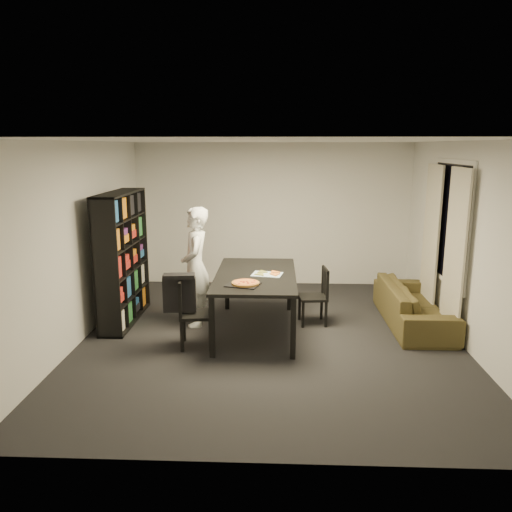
{
  "coord_description": "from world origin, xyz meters",
  "views": [
    {
      "loc": [
        0.08,
        -6.36,
        2.54
      ],
      "look_at": [
        -0.2,
        0.35,
        1.05
      ],
      "focal_mm": 35.0,
      "sensor_mm": 36.0,
      "label": 1
    }
  ],
  "objects_px": {
    "person": "(196,267)",
    "sofa": "(414,305)",
    "dining_table": "(256,279)",
    "chair_left": "(190,308)",
    "baking_tray": "(243,285)",
    "pepperoni_pizza": "(246,283)",
    "chair_right": "(318,292)",
    "bookshelf": "(122,258)"
  },
  "relations": [
    {
      "from": "pepperoni_pizza",
      "to": "baking_tray",
      "type": "bearing_deg",
      "value": -167.18
    },
    {
      "from": "chair_left",
      "to": "pepperoni_pizza",
      "type": "height_order",
      "value": "chair_left"
    },
    {
      "from": "pepperoni_pizza",
      "to": "sofa",
      "type": "height_order",
      "value": "pepperoni_pizza"
    },
    {
      "from": "bookshelf",
      "to": "chair_right",
      "type": "height_order",
      "value": "bookshelf"
    },
    {
      "from": "chair_left",
      "to": "pepperoni_pizza",
      "type": "relative_size",
      "value": 2.56
    },
    {
      "from": "person",
      "to": "baking_tray",
      "type": "height_order",
      "value": "person"
    },
    {
      "from": "bookshelf",
      "to": "pepperoni_pizza",
      "type": "xyz_separation_m",
      "value": [
        1.85,
        -0.9,
        -0.11
      ]
    },
    {
      "from": "chair_right",
      "to": "pepperoni_pizza",
      "type": "xyz_separation_m",
      "value": [
        -1.0,
        -0.88,
        0.37
      ]
    },
    {
      "from": "person",
      "to": "pepperoni_pizza",
      "type": "bearing_deg",
      "value": 35.96
    },
    {
      "from": "dining_table",
      "to": "chair_right",
      "type": "relative_size",
      "value": 2.36
    },
    {
      "from": "person",
      "to": "pepperoni_pizza",
      "type": "distance_m",
      "value": 1.1
    },
    {
      "from": "person",
      "to": "baking_tray",
      "type": "relative_size",
      "value": 4.27
    },
    {
      "from": "dining_table",
      "to": "chair_left",
      "type": "relative_size",
      "value": 2.19
    },
    {
      "from": "bookshelf",
      "to": "person",
      "type": "xyz_separation_m",
      "value": [
        1.08,
        -0.11,
        -0.1
      ]
    },
    {
      "from": "dining_table",
      "to": "baking_tray",
      "type": "relative_size",
      "value": 4.91
    },
    {
      "from": "bookshelf",
      "to": "pepperoni_pizza",
      "type": "height_order",
      "value": "bookshelf"
    },
    {
      "from": "chair_left",
      "to": "baking_tray",
      "type": "distance_m",
      "value": 0.75
    },
    {
      "from": "person",
      "to": "sofa",
      "type": "height_order",
      "value": "person"
    },
    {
      "from": "pepperoni_pizza",
      "to": "bookshelf",
      "type": "bearing_deg",
      "value": 154.0
    },
    {
      "from": "bookshelf",
      "to": "pepperoni_pizza",
      "type": "bearing_deg",
      "value": -26.0
    },
    {
      "from": "sofa",
      "to": "pepperoni_pizza",
      "type": "bearing_deg",
      "value": 111.19
    },
    {
      "from": "chair_left",
      "to": "sofa",
      "type": "distance_m",
      "value": 3.25
    },
    {
      "from": "chair_left",
      "to": "baking_tray",
      "type": "xyz_separation_m",
      "value": [
        0.68,
        0.04,
        0.31
      ]
    },
    {
      "from": "chair_right",
      "to": "baking_tray",
      "type": "height_order",
      "value": "same"
    },
    {
      "from": "dining_table",
      "to": "chair_left",
      "type": "bearing_deg",
      "value": -144.04
    },
    {
      "from": "dining_table",
      "to": "person",
      "type": "xyz_separation_m",
      "value": [
        -0.87,
        0.24,
        0.11
      ]
    },
    {
      "from": "person",
      "to": "sofa",
      "type": "relative_size",
      "value": 0.86
    },
    {
      "from": "sofa",
      "to": "chair_right",
      "type": "bearing_deg",
      "value": 91.64
    },
    {
      "from": "dining_table",
      "to": "chair_left",
      "type": "height_order",
      "value": "chair_left"
    },
    {
      "from": "bookshelf",
      "to": "person",
      "type": "bearing_deg",
      "value": -5.69
    },
    {
      "from": "chair_left",
      "to": "chair_right",
      "type": "relative_size",
      "value": 1.08
    },
    {
      "from": "bookshelf",
      "to": "sofa",
      "type": "bearing_deg",
      "value": 0.31
    },
    {
      "from": "chair_left",
      "to": "chair_right",
      "type": "distance_m",
      "value": 1.95
    },
    {
      "from": "chair_left",
      "to": "person",
      "type": "relative_size",
      "value": 0.52
    },
    {
      "from": "dining_table",
      "to": "person",
      "type": "distance_m",
      "value": 0.91
    },
    {
      "from": "bookshelf",
      "to": "sofa",
      "type": "height_order",
      "value": "bookshelf"
    },
    {
      "from": "dining_table",
      "to": "pepperoni_pizza",
      "type": "relative_size",
      "value": 5.61
    },
    {
      "from": "chair_right",
      "to": "chair_left",
      "type": "bearing_deg",
      "value": -67.81
    },
    {
      "from": "bookshelf",
      "to": "baking_tray",
      "type": "bearing_deg",
      "value": -26.57
    },
    {
      "from": "chair_left",
      "to": "dining_table",
      "type": "bearing_deg",
      "value": -60.54
    },
    {
      "from": "chair_right",
      "to": "bookshelf",
      "type": "bearing_deg",
      "value": -96.54
    },
    {
      "from": "person",
      "to": "baking_tray",
      "type": "bearing_deg",
      "value": 34.5
    }
  ]
}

